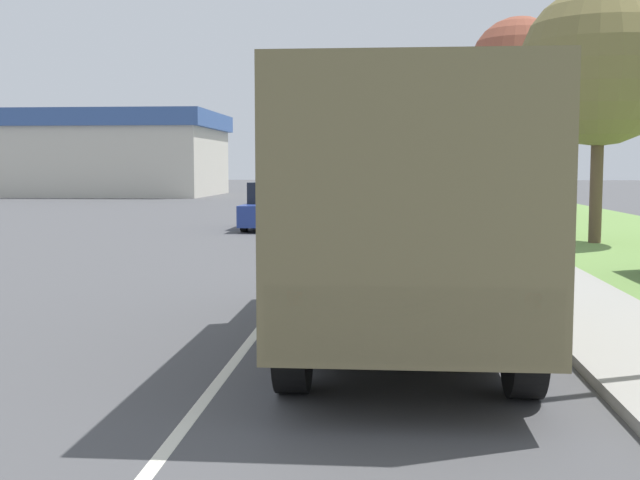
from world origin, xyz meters
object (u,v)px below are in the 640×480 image
at_px(car_third_ahead, 394,198).
at_px(car_fourth_ahead, 329,188).
at_px(car_nearest_ahead, 406,228).
at_px(military_truck, 403,207).
at_px(car_second_ahead, 274,208).

bearing_deg(car_third_ahead, car_fourth_ahead, 107.73).
height_order(car_nearest_ahead, car_fourth_ahead, car_fourth_ahead).
distance_m(car_nearest_ahead, car_fourth_ahead, 30.46).
xyz_separation_m(military_truck, car_third_ahead, (0.21, 28.07, -0.98)).
relative_size(car_second_ahead, car_fourth_ahead, 1.02).
relative_size(military_truck, car_third_ahead, 1.40).
distance_m(car_third_ahead, car_fourth_ahead, 12.65).
bearing_deg(car_third_ahead, military_truck, -90.43).
relative_size(military_truck, car_second_ahead, 1.52).
distance_m(military_truck, car_third_ahead, 28.09).
relative_size(military_truck, car_nearest_ahead, 1.72).
xyz_separation_m(car_second_ahead, car_third_ahead, (4.17, 10.36, -0.05)).
bearing_deg(military_truck, car_second_ahead, 102.61).
height_order(car_third_ahead, car_fourth_ahead, car_fourth_ahead).
bearing_deg(car_fourth_ahead, car_second_ahead, -90.82).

